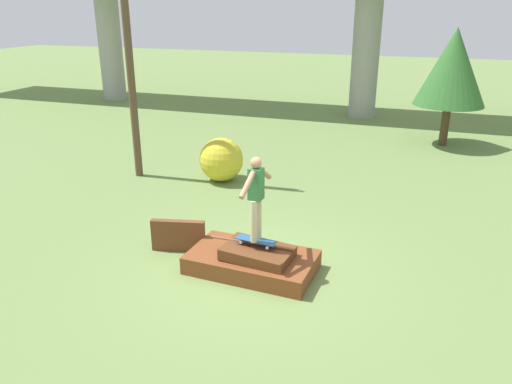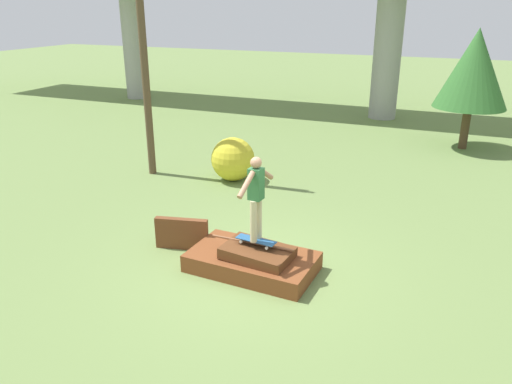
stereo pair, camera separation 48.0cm
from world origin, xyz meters
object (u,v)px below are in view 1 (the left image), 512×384
(bush_yellow_flowering, at_px, (221,160))
(utility_pole, at_px, (127,28))
(skateboard, at_px, (256,240))
(skater, at_px, (256,194))
(tree_behind_left, at_px, (453,67))

(bush_yellow_flowering, bearing_deg, utility_pole, -171.29)
(skateboard, height_order, skater, skater)
(bush_yellow_flowering, bearing_deg, tree_behind_left, 45.62)
(skater, distance_m, tree_behind_left, 10.60)
(skateboard, xyz_separation_m, bush_yellow_flowering, (-2.48, 4.33, -0.05))
(utility_pole, bearing_deg, skateboard, -39.55)
(skater, height_order, utility_pole, utility_pole)
(skater, bearing_deg, bush_yellow_flowering, 119.82)
(skateboard, height_order, tree_behind_left, tree_behind_left)
(skater, xyz_separation_m, tree_behind_left, (3.14, 10.07, 1.06))
(utility_pole, bearing_deg, skater, -39.55)
(utility_pole, bearing_deg, bush_yellow_flowering, 8.71)
(utility_pole, distance_m, bush_yellow_flowering, 4.07)
(bush_yellow_flowering, bearing_deg, skateboard, -60.18)
(utility_pole, xyz_separation_m, tree_behind_left, (7.95, 6.10, -1.34))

